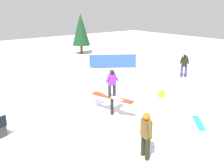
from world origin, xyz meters
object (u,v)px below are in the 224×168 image
(rail_feature, at_px, (112,100))
(bystander_black, at_px, (184,64))
(backpack_on_snow, at_px, (161,94))
(bystander_brown, at_px, (146,133))
(pine_tree_near, at_px, (81,29))
(loose_snowboard_cyan, at_px, (199,123))
(main_rider_on_rail, at_px, (112,84))

(rail_feature, relative_size, bystander_black, 1.34)
(rail_feature, height_order, backpack_on_snow, rail_feature)
(bystander_black, bearing_deg, backpack_on_snow, 65.03)
(backpack_on_snow, bearing_deg, rail_feature, 9.01)
(bystander_brown, relative_size, pine_tree_near, 0.39)
(bystander_black, height_order, bystander_brown, bystander_black)
(rail_feature, bearing_deg, bystander_brown, -35.55)
(backpack_on_snow, height_order, pine_tree_near, pine_tree_near)
(bystander_black, relative_size, loose_snowboard_cyan, 1.16)
(rail_feature, relative_size, backpack_on_snow, 6.36)
(main_rider_on_rail, height_order, bystander_brown, main_rider_on_rail)
(loose_snowboard_cyan, bearing_deg, backpack_on_snow, -157.14)
(main_rider_on_rail, height_order, pine_tree_near, pine_tree_near)
(pine_tree_near, bearing_deg, loose_snowboard_cyan, -16.04)
(main_rider_on_rail, distance_m, bystander_brown, 3.65)
(bystander_brown, xyz_separation_m, backpack_on_snow, (-3.43, 4.86, -0.73))
(bystander_brown, distance_m, loose_snowboard_cyan, 3.75)
(loose_snowboard_cyan, bearing_deg, main_rider_on_rail, -98.37)
(main_rider_on_rail, xyz_separation_m, bystander_black, (-1.79, 7.95, -0.58))
(rail_feature, bearing_deg, loose_snowboard_cyan, 23.05)
(bystander_black, relative_size, pine_tree_near, 0.39)
(main_rider_on_rail, bearing_deg, backpack_on_snow, 96.86)
(bystander_black, distance_m, pine_tree_near, 12.40)
(rail_feature, distance_m, bystander_black, 8.15)
(rail_feature, bearing_deg, bystander_black, 88.32)
(bystander_brown, distance_m, backpack_on_snow, 5.99)
(rail_feature, relative_size, main_rider_on_rail, 1.49)
(loose_snowboard_cyan, height_order, pine_tree_near, pine_tree_near)
(bystander_black, xyz_separation_m, pine_tree_near, (-12.28, -0.69, 1.59))
(bystander_brown, bearing_deg, bystander_black, 136.41)
(rail_feature, xyz_separation_m, bystander_brown, (3.36, -1.30, 0.16))
(rail_feature, height_order, bystander_brown, bystander_brown)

